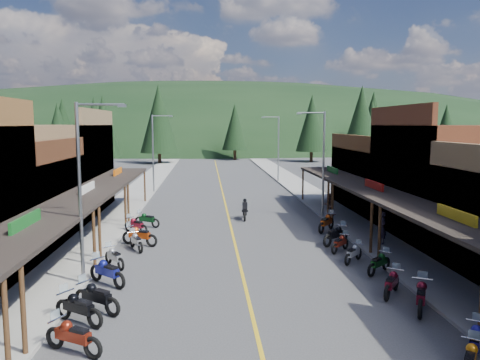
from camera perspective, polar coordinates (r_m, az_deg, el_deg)
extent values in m
plane|color=#38383A|center=(27.32, -0.53, -8.17)|extent=(220.00, 220.00, 0.00)
cube|color=gold|center=(46.90, -2.07, -1.83)|extent=(0.15, 90.00, 0.01)
cube|color=gray|center=(47.38, -12.65, -1.82)|extent=(3.40, 94.00, 0.15)
cube|color=gray|center=(47.99, 8.37, -1.61)|extent=(3.40, 94.00, 0.15)
cylinder|color=#472D19|center=(14.97, -26.60, -15.81)|extent=(0.16, 0.16, 3.00)
cube|color=black|center=(20.15, -24.62, -5.47)|extent=(3.20, 10.20, 0.18)
cylinder|color=#472D19|center=(16.00, -24.92, -14.23)|extent=(0.16, 0.16, 3.00)
cylinder|color=#472D19|center=(24.24, -17.36, -6.78)|extent=(0.16, 0.16, 3.00)
cube|color=#14591E|center=(20.11, -24.65, -4.91)|extent=(0.12, 3.00, 0.70)
cube|color=#3F2111|center=(29.56, -20.80, -1.34)|extent=(0.30, 9.00, 6.20)
cube|color=black|center=(29.19, -18.07, -1.53)|extent=(3.20, 9.00, 0.18)
cylinder|color=#472D19|center=(25.38, -16.75, -6.15)|extent=(0.16, 0.16, 3.00)
cylinder|color=#472D19|center=(32.89, -13.80, -3.12)|extent=(0.16, 0.16, 3.00)
cube|color=silver|center=(29.16, -18.08, -1.14)|extent=(0.12, 3.00, 0.70)
cube|color=brown|center=(39.76, -22.21, 1.18)|extent=(8.00, 10.20, 7.00)
cube|color=brown|center=(38.69, -16.82, 2.14)|extent=(0.30, 10.20, 8.20)
cube|color=black|center=(38.50, -14.66, 0.55)|extent=(3.20, 10.20, 0.18)
cylinder|color=#472D19|center=(34.05, -13.47, -2.77)|extent=(0.16, 0.16, 3.00)
cylinder|color=#472D19|center=(42.86, -11.53, -0.77)|extent=(0.16, 0.16, 3.00)
cube|color=#CC590C|center=(38.48, -14.66, 0.84)|extent=(0.12, 3.00, 0.70)
cube|color=black|center=(21.53, 24.80, -4.72)|extent=(3.20, 10.20, 0.18)
cylinder|color=#472D19|center=(25.21, 16.65, -6.23)|extent=(0.16, 0.16, 3.00)
cube|color=gold|center=(21.49, 24.82, -4.20)|extent=(0.12, 3.00, 0.70)
cube|color=#562B19|center=(32.31, 24.88, -0.15)|extent=(8.00, 9.00, 7.00)
cube|color=#562B19|center=(30.56, 18.61, 0.90)|extent=(0.30, 9.00, 8.20)
cube|color=black|center=(30.16, 15.99, -1.19)|extent=(3.20, 9.00, 0.18)
cylinder|color=#472D19|center=(26.30, 15.72, -5.66)|extent=(0.16, 0.16, 3.00)
cylinder|color=#472D19|center=(33.60, 11.22, -2.84)|extent=(0.16, 0.16, 3.00)
cube|color=#B2140F|center=(30.13, 16.00, -0.82)|extent=(0.12, 3.00, 0.70)
cube|color=#4C2D16|center=(41.01, 18.33, 0.09)|extent=(8.00, 10.20, 5.00)
cube|color=#4C2D16|center=(39.64, 13.21, 0.91)|extent=(0.30, 10.20, 6.20)
cube|color=black|center=(39.24, 11.19, 0.75)|extent=(3.20, 10.20, 0.18)
cylinder|color=#472D19|center=(34.74, 10.70, -2.51)|extent=(0.16, 0.16, 3.00)
cylinder|color=#472D19|center=(43.41, 7.67, -0.59)|extent=(0.16, 0.16, 3.00)
cube|color=#14591E|center=(39.22, 11.20, 1.04)|extent=(0.12, 3.00, 0.70)
cylinder|color=gray|center=(21.27, -18.93, -1.85)|extent=(0.16, 0.16, 8.00)
cylinder|color=gray|center=(20.83, -16.66, 8.82)|extent=(2.00, 0.10, 0.10)
cube|color=gray|center=(20.65, -14.19, 8.78)|extent=(0.35, 0.18, 0.12)
cylinder|color=gray|center=(48.73, -10.56, 3.11)|extent=(0.16, 0.16, 8.00)
cylinder|color=gray|center=(48.54, -9.48, 7.73)|extent=(2.00, 0.10, 0.10)
cube|color=gray|center=(48.47, -8.41, 7.69)|extent=(0.35, 0.18, 0.12)
cylinder|color=gray|center=(35.56, 10.14, 1.78)|extent=(0.16, 0.16, 8.00)
cylinder|color=gray|center=(35.20, 8.68, 8.11)|extent=(2.00, 0.10, 0.10)
cube|color=gray|center=(35.02, 7.23, 8.06)|extent=(0.35, 0.18, 0.12)
cylinder|color=gray|center=(57.09, 4.70, 3.74)|extent=(0.16, 0.16, 8.00)
cylinder|color=gray|center=(56.87, 3.74, 7.67)|extent=(2.00, 0.10, 0.10)
cube|color=gray|center=(56.75, 2.83, 7.62)|extent=(0.35, 0.18, 0.12)
ellipsoid|color=black|center=(161.49, -3.56, 4.33)|extent=(310.00, 140.00, 60.00)
cylinder|color=black|center=(99.07, -17.19, 3.03)|extent=(0.60, 0.60, 2.00)
cone|color=black|center=(98.89, -17.32, 6.65)|extent=(5.88, 5.88, 10.50)
cylinder|color=black|center=(84.96, -9.77, 2.65)|extent=(0.60, 0.60, 2.00)
cone|color=black|center=(84.75, -9.87, 7.38)|extent=(6.72, 6.72, 12.00)
cylinder|color=black|center=(92.70, -0.63, 3.10)|extent=(0.60, 0.60, 2.00)
cone|color=black|center=(92.50, -0.64, 6.50)|extent=(5.04, 5.04, 9.00)
cylinder|color=black|center=(88.75, 8.68, 2.85)|extent=(0.60, 0.60, 2.00)
cone|color=black|center=(88.54, 8.75, 6.89)|extent=(5.88, 5.88, 10.50)
cylinder|color=black|center=(104.77, 15.79, 3.27)|extent=(0.60, 0.60, 2.00)
cone|color=black|center=(104.60, 15.92, 7.10)|extent=(6.72, 6.72, 12.00)
cylinder|color=black|center=(102.31, 23.66, 2.87)|extent=(0.60, 0.60, 2.00)
cone|color=black|center=(102.13, 23.81, 5.95)|extent=(5.04, 5.04, 9.00)
cylinder|color=black|center=(106.91, -20.65, 3.16)|extent=(0.60, 0.60, 2.00)
cone|color=black|center=(106.73, -20.79, 6.51)|extent=(5.88, 5.88, 10.50)
cylinder|color=black|center=(69.65, -21.11, 1.39)|extent=(0.60, 0.60, 2.00)
cone|color=black|center=(69.39, -21.29, 5.50)|extent=(4.48, 4.48, 8.00)
cylinder|color=black|center=(76.05, 15.60, 2.02)|extent=(0.60, 0.60, 2.00)
cone|color=black|center=(75.81, 15.74, 6.09)|extent=(4.93, 4.93, 8.80)
cylinder|color=black|center=(78.30, -16.18, 2.13)|extent=(0.60, 0.60, 2.00)
cone|color=black|center=(78.06, -16.33, 6.38)|extent=(5.38, 5.38, 9.60)
cylinder|color=black|center=(68.15, 14.41, 1.52)|extent=(0.60, 0.60, 2.00)
cone|color=black|center=(67.88, 14.57, 6.74)|extent=(5.82, 5.82, 10.40)
imported|color=#241F2E|center=(28.45, 16.93, -5.56)|extent=(0.52, 0.74, 1.92)
imported|color=brown|center=(36.17, 10.83, -2.96)|extent=(0.89, 0.60, 1.69)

